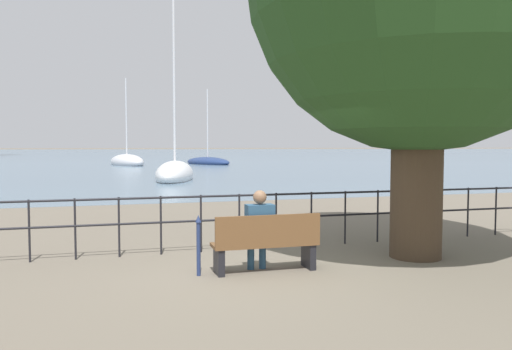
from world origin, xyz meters
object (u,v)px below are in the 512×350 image
(closed_umbrella, at_px, (199,242))
(sailboat_0, at_px, (208,162))
(seated_person_left, at_px, (259,227))
(park_bench, at_px, (266,244))
(sailboat_4, at_px, (175,173))
(sailboat_2, at_px, (127,162))

(closed_umbrella, bearing_deg, sailboat_0, 79.39)
(seated_person_left, distance_m, sailboat_0, 45.98)
(park_bench, xyz_separation_m, sailboat_0, (7.46, 45.43, -0.17))
(sailboat_4, bearing_deg, sailboat_0, 89.00)
(sailboat_0, xyz_separation_m, sailboat_2, (-8.39, -0.72, 0.10))
(seated_person_left, bearing_deg, sailboat_2, 91.09)
(sailboat_2, xyz_separation_m, sailboat_4, (2.06, -23.35, 0.03))
(sailboat_0, relative_size, sailboat_4, 0.68)
(park_bench, distance_m, seated_person_left, 0.29)
(sailboat_0, height_order, sailboat_4, sailboat_4)
(park_bench, xyz_separation_m, closed_umbrella, (-1.03, 0.06, 0.08))
(sailboat_2, bearing_deg, park_bench, -108.87)
(sailboat_0, xyz_separation_m, sailboat_4, (-6.33, -24.06, 0.12))
(park_bench, bearing_deg, sailboat_2, 91.20)
(sailboat_2, bearing_deg, sailboat_0, -15.19)
(park_bench, height_order, closed_umbrella, closed_umbrella)
(park_bench, relative_size, closed_umbrella, 1.81)
(sailboat_4, bearing_deg, closed_umbrella, -82.06)
(park_bench, relative_size, sailboat_2, 0.18)
(seated_person_left, bearing_deg, sailboat_4, 86.73)
(closed_umbrella, distance_m, sailboat_0, 46.16)
(sailboat_0, bearing_deg, park_bench, -123.92)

